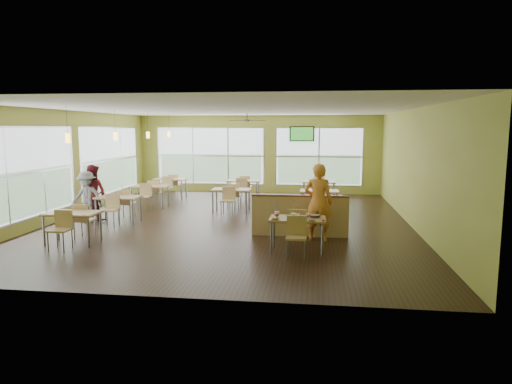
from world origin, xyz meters
TOP-DOWN VIEW (x-y plane):
  - room at (0.00, 0.00)m, footprint 12.00×12.04m
  - window_bays at (-2.65, 3.08)m, footprint 9.24×10.24m
  - main_table at (2.00, -3.00)m, footprint 1.22×1.52m
  - half_wall_divider at (2.00, -1.55)m, footprint 2.40×0.14m
  - dining_tables at (-1.05, 1.71)m, footprint 6.92×8.72m
  - pendant_lights at (-3.20, 0.68)m, footprint 0.11×7.31m
  - ceiling_fan at (-0.00, 3.00)m, footprint 1.25×1.25m
  - tv_backwall at (1.80, 5.90)m, footprint 1.00×0.07m
  - man_plaid at (2.44, -1.91)m, footprint 0.72×0.51m
  - patron_maroon at (-4.01, -0.38)m, footprint 0.93×0.81m
  - patron_grey at (-4.06, -0.66)m, footprint 1.01×0.65m
  - cup_blue at (1.55, -3.06)m, footprint 0.10×0.10m
  - cup_yellow at (1.92, -3.23)m, footprint 0.11×0.11m
  - cup_red_near at (2.01, -3.16)m, footprint 0.09×0.09m
  - cup_red_far at (2.21, -3.06)m, footprint 0.08×0.08m
  - food_basket at (2.37, -2.90)m, footprint 0.26×0.26m
  - ketchup_cup at (2.55, -3.27)m, footprint 0.06×0.06m
  - wrapper_left at (1.54, -3.24)m, footprint 0.20×0.19m
  - wrapper_mid at (1.99, -2.82)m, footprint 0.24×0.22m
  - wrapper_right at (2.31, -3.30)m, footprint 0.18×0.17m

SIDE VIEW (x-z plane):
  - half_wall_divider at x=2.00m, z-range 0.00..1.04m
  - dining_tables at x=-1.05m, z-range 0.20..1.07m
  - main_table at x=2.00m, z-range 0.20..1.07m
  - patron_grey at x=-4.06m, z-range 0.00..1.47m
  - ketchup_cup at x=2.55m, z-range 0.75..0.77m
  - wrapper_right at x=2.31m, z-range 0.75..0.79m
  - wrapper_left at x=1.54m, z-range 0.75..0.79m
  - wrapper_mid at x=1.99m, z-range 0.75..0.80m
  - food_basket at x=2.37m, z-range 0.75..0.81m
  - cup_red_far at x=2.21m, z-range 0.66..0.96m
  - cup_red_near at x=2.01m, z-range 0.66..0.97m
  - patron_maroon at x=-4.01m, z-range 0.00..1.63m
  - cup_blue at x=1.55m, z-range 0.64..1.01m
  - cup_yellow at x=1.92m, z-range 0.64..1.02m
  - man_plaid at x=2.44m, z-range 0.00..1.86m
  - window_bays at x=-2.65m, z-range 0.29..2.66m
  - room at x=0.00m, z-range 0.00..3.20m
  - tv_backwall at x=1.80m, z-range 2.15..2.75m
  - pendant_lights at x=-3.20m, z-range 2.02..2.88m
  - ceiling_fan at x=0.00m, z-range 2.80..3.09m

